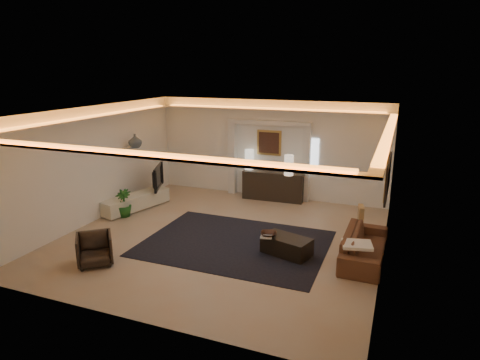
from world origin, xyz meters
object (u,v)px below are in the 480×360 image
(sofa, at_px, (364,246))
(armchair, at_px, (95,249))
(coffee_table, at_px, (287,245))
(console, at_px, (274,186))

(sofa, xyz_separation_m, armchair, (-4.98, -2.16, 0.02))
(sofa, xyz_separation_m, coffee_table, (-1.53, -0.36, -0.09))
(console, height_order, coffee_table, console)
(coffee_table, distance_m, armchair, 3.90)
(coffee_table, xyz_separation_m, armchair, (-3.45, -1.81, 0.11))
(coffee_table, bearing_deg, sofa, 29.86)
(sofa, bearing_deg, armchair, 114.35)
(console, xyz_separation_m, coffee_table, (1.38, -3.59, -0.20))
(console, xyz_separation_m, sofa, (2.91, -3.23, -0.10))
(sofa, distance_m, coffee_table, 1.58)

